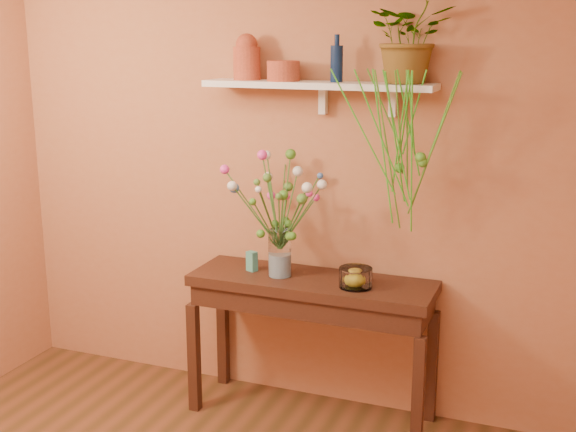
{
  "coord_description": "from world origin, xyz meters",
  "views": [
    {
      "loc": [
        1.39,
        -2.04,
        2.19
      ],
      "look_at": [
        0.0,
        1.55,
        1.25
      ],
      "focal_mm": 46.56,
      "sensor_mm": 36.0,
      "label": 1
    }
  ],
  "objects_px": {
    "bouquet": "(278,192)",
    "sideboard": "(312,299)",
    "glass_vase": "(280,256)",
    "blue_bottle": "(337,63)",
    "spider_plant": "(411,36)",
    "glass_bowl": "(356,278)",
    "terracotta_jug": "(247,58)"
  },
  "relations": [
    {
      "from": "terracotta_jug",
      "to": "blue_bottle",
      "type": "xyz_separation_m",
      "value": [
        0.53,
        -0.01,
        -0.02
      ]
    },
    {
      "from": "glass_vase",
      "to": "terracotta_jug",
      "type": "bearing_deg",
      "value": 149.97
    },
    {
      "from": "glass_vase",
      "to": "spider_plant",
      "type": "bearing_deg",
      "value": 13.72
    },
    {
      "from": "bouquet",
      "to": "glass_bowl",
      "type": "relative_size",
      "value": 3.46
    },
    {
      "from": "glass_bowl",
      "to": "terracotta_jug",
      "type": "bearing_deg",
      "value": 165.65
    },
    {
      "from": "terracotta_jug",
      "to": "blue_bottle",
      "type": "bearing_deg",
      "value": -0.71
    },
    {
      "from": "sideboard",
      "to": "terracotta_jug",
      "type": "height_order",
      "value": "terracotta_jug"
    },
    {
      "from": "sideboard",
      "to": "glass_vase",
      "type": "xyz_separation_m",
      "value": [
        -0.19,
        -0.02,
        0.24
      ]
    },
    {
      "from": "bouquet",
      "to": "terracotta_jug",
      "type": "bearing_deg",
      "value": 150.02
    },
    {
      "from": "blue_bottle",
      "to": "spider_plant",
      "type": "distance_m",
      "value": 0.42
    },
    {
      "from": "spider_plant",
      "to": "glass_vase",
      "type": "bearing_deg",
      "value": -166.28
    },
    {
      "from": "bouquet",
      "to": "sideboard",
      "type": "bearing_deg",
      "value": 4.75
    },
    {
      "from": "sideboard",
      "to": "bouquet",
      "type": "relative_size",
      "value": 2.21
    },
    {
      "from": "glass_vase",
      "to": "bouquet",
      "type": "height_order",
      "value": "bouquet"
    },
    {
      "from": "glass_vase",
      "to": "bouquet",
      "type": "relative_size",
      "value": 0.43
    },
    {
      "from": "glass_vase",
      "to": "glass_bowl",
      "type": "bearing_deg",
      "value": -4.3
    },
    {
      "from": "terracotta_jug",
      "to": "spider_plant",
      "type": "bearing_deg",
      "value": 0.91
    },
    {
      "from": "terracotta_jug",
      "to": "bouquet",
      "type": "relative_size",
      "value": 0.41
    },
    {
      "from": "terracotta_jug",
      "to": "glass_vase",
      "type": "bearing_deg",
      "value": -30.03
    },
    {
      "from": "terracotta_jug",
      "to": "spider_plant",
      "type": "relative_size",
      "value": 0.53
    },
    {
      "from": "blue_bottle",
      "to": "glass_bowl",
      "type": "relative_size",
      "value": 1.39
    },
    {
      "from": "blue_bottle",
      "to": "spider_plant",
      "type": "height_order",
      "value": "spider_plant"
    },
    {
      "from": "bouquet",
      "to": "spider_plant",
      "type": "bearing_deg",
      "value": 13.08
    },
    {
      "from": "bouquet",
      "to": "glass_vase",
      "type": "bearing_deg",
      "value": -31.25
    },
    {
      "from": "sideboard",
      "to": "blue_bottle",
      "type": "distance_m",
      "value": 1.33
    },
    {
      "from": "spider_plant",
      "to": "bouquet",
      "type": "bearing_deg",
      "value": -166.92
    },
    {
      "from": "bouquet",
      "to": "glass_bowl",
      "type": "height_order",
      "value": "bouquet"
    },
    {
      "from": "spider_plant",
      "to": "bouquet",
      "type": "xyz_separation_m",
      "value": [
        -0.68,
        -0.16,
        -0.85
      ]
    },
    {
      "from": "terracotta_jug",
      "to": "glass_bowl",
      "type": "height_order",
      "value": "terracotta_jug"
    },
    {
      "from": "spider_plant",
      "to": "sideboard",
      "type": "bearing_deg",
      "value": -163.66
    },
    {
      "from": "sideboard",
      "to": "blue_bottle",
      "type": "xyz_separation_m",
      "value": [
        0.09,
        0.12,
        1.32
      ]
    },
    {
      "from": "glass_vase",
      "to": "glass_bowl",
      "type": "height_order",
      "value": "glass_vase"
    }
  ]
}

